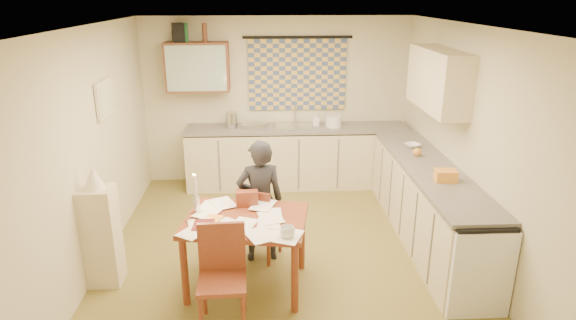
{
  "coord_description": "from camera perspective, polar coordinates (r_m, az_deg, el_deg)",
  "views": [
    {
      "loc": [
        -0.21,
        -4.95,
        2.8
      ],
      "look_at": [
        0.06,
        0.2,
        1.01
      ],
      "focal_mm": 30.0,
      "sensor_mm": 36.0,
      "label": 1
    }
  ],
  "objects": [
    {
      "name": "floor",
      "position": [
        5.7,
        -0.46,
        -10.42
      ],
      "size": [
        4.0,
        4.5,
        0.02
      ],
      "primitive_type": "cube",
      "color": "brown",
      "rests_on": "ground"
    },
    {
      "name": "ceiling",
      "position": [
        4.96,
        -0.54,
        15.79
      ],
      "size": [
        4.0,
        4.5,
        0.02
      ],
      "primitive_type": "cube",
      "color": "white",
      "rests_on": "floor"
    },
    {
      "name": "wall_back",
      "position": [
        7.38,
        -1.27,
        7.01
      ],
      "size": [
        4.0,
        0.02,
        2.5
      ],
      "primitive_type": "cube",
      "color": "beige",
      "rests_on": "floor"
    },
    {
      "name": "wall_front",
      "position": [
        3.11,
        1.38,
        -10.77
      ],
      "size": [
        4.0,
        0.02,
        2.5
      ],
      "primitive_type": "cube",
      "color": "beige",
      "rests_on": "floor"
    },
    {
      "name": "wall_left",
      "position": [
        5.49,
        -21.96,
        1.31
      ],
      "size": [
        0.02,
        4.5,
        2.5
      ],
      "primitive_type": "cube",
      "color": "beige",
      "rests_on": "floor"
    },
    {
      "name": "wall_right",
      "position": [
        5.64,
        20.36,
        1.97
      ],
      "size": [
        0.02,
        4.5,
        2.5
      ],
      "primitive_type": "cube",
      "color": "beige",
      "rests_on": "floor"
    },
    {
      "name": "window_blind",
      "position": [
        7.28,
        1.11,
        10.05
      ],
      "size": [
        1.45,
        0.03,
        1.05
      ],
      "primitive_type": "cube",
      "color": "#3D5280",
      "rests_on": "wall_back"
    },
    {
      "name": "curtain_rod",
      "position": [
        7.19,
        1.15,
        14.36
      ],
      "size": [
        1.6,
        0.04,
        0.04
      ],
      "primitive_type": "cylinder",
      "rotation": [
        0.0,
        1.57,
        0.0
      ],
      "color": "black",
      "rests_on": "wall_back"
    },
    {
      "name": "wall_cabinet",
      "position": [
        7.16,
        -10.67,
        10.8
      ],
      "size": [
        0.9,
        0.34,
        0.7
      ],
      "primitive_type": "cube",
      "color": "brown",
      "rests_on": "wall_back"
    },
    {
      "name": "wall_cabinet_glass",
      "position": [
        6.99,
        -10.84,
        10.59
      ],
      "size": [
        0.84,
        0.02,
        0.64
      ],
      "primitive_type": "cube",
      "color": "#99B2A5",
      "rests_on": "wall_back"
    },
    {
      "name": "upper_cabinet_right",
      "position": [
        5.94,
        17.39,
        9.08
      ],
      "size": [
        0.34,
        1.3,
        0.7
      ],
      "primitive_type": "cube",
      "color": "beige",
      "rests_on": "wall_right"
    },
    {
      "name": "framed_print",
      "position": [
        5.74,
        -20.91,
        6.83
      ],
      "size": [
        0.04,
        0.5,
        0.4
      ],
      "primitive_type": "cube",
      "color": "beige",
      "rests_on": "wall_left"
    },
    {
      "name": "print_canvas",
      "position": [
        5.73,
        -20.67,
        6.84
      ],
      "size": [
        0.01,
        0.42,
        0.32
      ],
      "primitive_type": "cube",
      "color": "white",
      "rests_on": "wall_left"
    },
    {
      "name": "counter_back",
      "position": [
        7.31,
        1.11,
        0.39
      ],
      "size": [
        3.3,
        0.62,
        0.92
      ],
      "color": "beige",
      "rests_on": "floor"
    },
    {
      "name": "counter_right",
      "position": [
        5.94,
        16.15,
        -4.97
      ],
      "size": [
        0.62,
        2.95,
        0.92
      ],
      "color": "beige",
      "rests_on": "floor"
    },
    {
      "name": "stove",
      "position": [
        4.91,
        20.81,
        -10.98
      ],
      "size": [
        0.57,
        0.57,
        0.89
      ],
      "color": "white",
      "rests_on": "floor"
    },
    {
      "name": "sink",
      "position": [
        7.18,
        0.75,
        3.63
      ],
      "size": [
        0.58,
        0.48,
        0.1
      ],
      "primitive_type": "cube",
      "rotation": [
        0.0,
        0.0,
        -0.06
      ],
      "color": "silver",
      "rests_on": "counter_back"
    },
    {
      "name": "tap",
      "position": [
        7.31,
        0.88,
        5.37
      ],
      "size": [
        0.04,
        0.04,
        0.28
      ],
      "primitive_type": "cylinder",
      "rotation": [
        0.0,
        0.0,
        -0.29
      ],
      "color": "silver",
      "rests_on": "counter_back"
    },
    {
      "name": "dish_rack",
      "position": [
        7.14,
        -3.97,
        4.09
      ],
      "size": [
        0.41,
        0.38,
        0.06
      ],
      "primitive_type": "cube",
      "rotation": [
        0.0,
        0.0,
        -0.24
      ],
      "color": "silver",
      "rests_on": "counter_back"
    },
    {
      "name": "kettle",
      "position": [
        7.14,
        -6.71,
        4.73
      ],
      "size": [
        0.24,
        0.24,
        0.24
      ],
      "primitive_type": "cylinder",
      "rotation": [
        0.0,
        0.0,
        0.41
      ],
      "color": "silver",
      "rests_on": "counter_back"
    },
    {
      "name": "mixing_bowl",
      "position": [
        7.21,
        5.41,
        4.59
      ],
      "size": [
        0.27,
        0.27,
        0.16
      ],
      "primitive_type": "cylinder",
      "rotation": [
        0.0,
        0.0,
        0.14
      ],
      "color": "white",
      "rests_on": "counter_back"
    },
    {
      "name": "soap_bottle",
      "position": [
        7.22,
        3.31,
        4.84
      ],
      "size": [
        0.11,
        0.12,
        0.2
      ],
      "primitive_type": "imported",
      "rotation": [
        0.0,
        0.0,
        0.13
      ],
      "color": "white",
      "rests_on": "counter_back"
    },
    {
      "name": "bowl",
      "position": [
        6.41,
        14.52,
        1.69
      ],
      "size": [
        0.33,
        0.33,
        0.05
      ],
      "primitive_type": "imported",
      "rotation": [
        0.0,
        0.0,
        0.39
      ],
      "color": "white",
      "rests_on": "counter_right"
    },
    {
      "name": "orange_bag",
      "position": [
        5.35,
        18.19,
        -1.76
      ],
      "size": [
        0.23,
        0.18,
        0.12
      ],
      "primitive_type": "cube",
      "rotation": [
        0.0,
        0.0,
        -0.08
      ],
      "color": "orange",
      "rests_on": "counter_right"
    },
    {
      "name": "fruit_orange",
      "position": [
        6.07,
        15.04,
        0.92
      ],
      "size": [
        0.1,
        0.1,
        0.1
      ],
      "primitive_type": "sphere",
      "color": "orange",
      "rests_on": "counter_right"
    },
    {
      "name": "speaker",
      "position": [
        7.15,
        -12.9,
        14.51
      ],
      "size": [
        0.21,
        0.23,
        0.26
      ],
      "primitive_type": "cube",
      "rotation": [
        0.0,
        0.0,
        0.26
      ],
      "color": "black",
      "rests_on": "wall_cabinet"
    },
    {
      "name": "bottle_green",
      "position": [
        7.13,
        -12.04,
        14.56
      ],
      "size": [
        0.09,
        0.09,
        0.26
      ],
      "primitive_type": "cylinder",
      "rotation": [
        0.0,
        0.0,
        0.32
      ],
      "color": "#195926",
      "rests_on": "wall_cabinet"
    },
    {
      "name": "bottle_brown",
      "position": [
        7.09,
        -9.84,
        14.67
      ],
      "size": [
        0.08,
        0.08,
        0.26
      ],
      "primitive_type": "cylinder",
      "rotation": [
        0.0,
        0.0,
        -0.14
      ],
      "color": "brown",
      "rests_on": "wall_cabinet"
    },
    {
      "name": "dining_table",
      "position": [
        4.87,
        -4.91,
        -10.77
      ],
      "size": [
        1.28,
        1.05,
        0.75
      ],
      "rotation": [
        0.0,
        0.0,
        -0.16
      ],
      "color": "maroon",
      "rests_on": "floor"
    },
    {
      "name": "chair_far",
      "position": [
        5.4,
        -3.34,
        -8.91
      ],
      "size": [
        0.51,
        0.51,
        0.85
      ],
      "rotation": [
        0.0,
        0.0,
        2.72
      ],
      "color": "maroon",
      "rests_on": "floor"
    },
    {
      "name": "chair_near",
      "position": [
        4.42,
        -7.71,
        -15.76
      ],
      "size": [
        0.43,
        0.43,
        0.92
      ],
      "rotation": [
        0.0,
        0.0,
        0.03
      ],
      "color": "maroon",
      "rests_on": "floor"
    },
    {
      "name": "person",
      "position": [
        5.19,
        -3.32,
        -4.91
      ],
      "size": [
        0.58,
        0.44,
        1.38
      ],
      "primitive_type": "imported",
      "rotation": [
        0.0,
        0.0,
        3.26
      ],
      "color": "black",
      "rests_on": "floor"
    },
    {
      "name": "shelf_stand",
      "position": [
        5.17,
        -21.2,
        -8.46
      ],
      "size": [
        0.32,
        0.3,
        1.03
      ],
      "primitive_type": "cube",
      "color": "beige",
      "rests_on": "floor"
    },
    {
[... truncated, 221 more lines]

